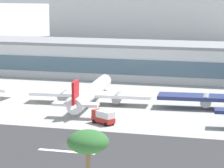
# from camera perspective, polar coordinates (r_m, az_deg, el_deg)

# --- Properties ---
(ground_plane) EXTENTS (1400.00, 1400.00, 0.00)m
(ground_plane) POSITION_cam_1_polar(r_m,az_deg,el_deg) (122.36, -3.63, -5.99)
(ground_plane) COLOR #9E9E99
(runway_strip) EXTENTS (800.00, 34.05, 0.08)m
(runway_strip) POSITION_cam_1_polar(r_m,az_deg,el_deg) (118.17, -4.37, -6.56)
(runway_strip) COLOR #2D2D30
(runway_strip) RESTS_ON ground_plane
(runway_centreline_dash_4) EXTENTS (12.00, 1.20, 0.01)m
(runway_centreline_dash_4) POSITION_cam_1_polar(r_m,az_deg,el_deg) (118.19, -4.42, -6.54)
(runway_centreline_dash_4) COLOR white
(runway_centreline_dash_4) RESTS_ON runway_strip
(terminal_building) EXTENTS (156.95, 22.01, 12.41)m
(terminal_building) POSITION_cam_1_polar(r_m,az_deg,el_deg) (207.37, 1.17, 2.40)
(terminal_building) COLOR silver
(terminal_building) RESTS_ON ground_plane
(distant_hotel_block) EXTENTS (115.45, 27.43, 44.75)m
(distant_hotel_block) POSITION_cam_1_polar(r_m,az_deg,el_deg) (337.81, 3.97, 8.08)
(distant_hotel_block) COLOR #BCBCC1
(distant_hotel_block) RESTS_ON ground_plane
(airliner_red_tail_gate_1) EXTENTS (34.22, 44.66, 9.33)m
(airliner_red_tail_gate_1) POSITION_cam_1_polar(r_m,az_deg,el_deg) (161.64, -2.15, -0.95)
(airliner_red_tail_gate_1) COLOR white
(airliner_red_tail_gate_1) RESTS_ON ground_plane
(service_box_truck_1) EXTENTS (6.37, 5.17, 3.25)m
(service_box_truck_1) POSITION_cam_1_polar(r_m,az_deg,el_deg) (139.81, -0.86, -3.18)
(service_box_truck_1) COLOR #B2231E
(service_box_truck_1) RESTS_ON ground_plane
(palm_tree_2) EXTENTS (5.60, 5.60, 14.21)m
(palm_tree_2) POSITION_cam_1_polar(r_m,az_deg,el_deg) (78.23, -2.35, -5.84)
(palm_tree_2) COLOR brown
(palm_tree_2) RESTS_ON ground_plane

